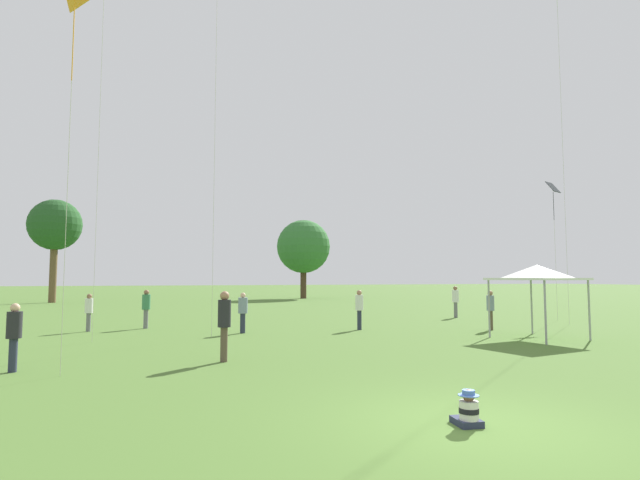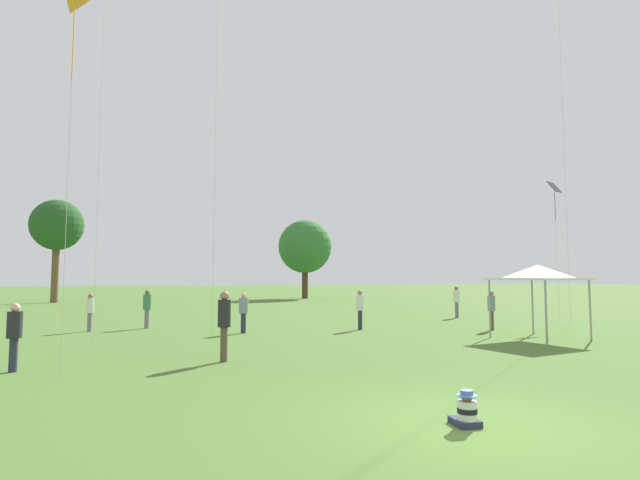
{
  "view_description": "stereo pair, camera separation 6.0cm",
  "coord_description": "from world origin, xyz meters",
  "views": [
    {
      "loc": [
        -4.68,
        -6.49,
        2.2
      ],
      "look_at": [
        -0.04,
        7.07,
        3.3
      ],
      "focal_mm": 28.0,
      "sensor_mm": 36.0,
      "label": 1
    },
    {
      "loc": [
        -4.62,
        -6.51,
        2.2
      ],
      "look_at": [
        -0.04,
        7.07,
        3.3
      ],
      "focal_mm": 28.0,
      "sensor_mm": 36.0,
      "label": 2
    }
  ],
  "objects": [
    {
      "name": "kite_3",
      "position": [
        15.59,
        14.34,
        6.76
      ],
      "size": [
        0.89,
        0.73,
        7.34
      ],
      "rotation": [
        0.0,
        0.0,
        5.86
      ],
      "color": "#1E2328",
      "rests_on": "ground"
    },
    {
      "name": "ground_plane",
      "position": [
        0.0,
        0.0,
        0.0
      ],
      "size": [
        300.0,
        300.0,
        0.0
      ],
      "primitive_type": "plane",
      "color": "#4C702D"
    },
    {
      "name": "person_standing_7",
      "position": [
        -2.77,
        6.93,
        1.12
      ],
      "size": [
        0.39,
        0.39,
        1.85
      ],
      "rotation": [
        0.0,
        0.0,
        4.56
      ],
      "color": "brown",
      "rests_on": "ground"
    },
    {
      "name": "person_standing_6",
      "position": [
        -7.01,
        16.26,
        0.92
      ],
      "size": [
        0.39,
        0.39,
        1.55
      ],
      "rotation": [
        0.0,
        0.0,
        2.89
      ],
      "color": "slate",
      "rests_on": "ground"
    },
    {
      "name": "distant_tree_1",
      "position": [
        -12.89,
        43.86,
        6.94
      ],
      "size": [
        4.6,
        4.6,
        9.33
      ],
      "color": "brown",
      "rests_on": "ground"
    },
    {
      "name": "person_standing_4",
      "position": [
        9.08,
        11.33,
        1.01
      ],
      "size": [
        0.35,
        0.35,
        1.67
      ],
      "rotation": [
        0.0,
        0.0,
        1.46
      ],
      "color": "brown",
      "rests_on": "ground"
    },
    {
      "name": "seated_toddler",
      "position": [
        -0.12,
        -0.01,
        0.23
      ],
      "size": [
        0.4,
        0.48,
        0.54
      ],
      "rotation": [
        0.0,
        0.0,
        -0.12
      ],
      "color": "#282D47",
      "rests_on": "ground"
    },
    {
      "name": "person_standing_3",
      "position": [
        -1.08,
        13.58,
        0.95
      ],
      "size": [
        0.51,
        0.51,
        1.61
      ],
      "rotation": [
        0.0,
        0.0,
        3.66
      ],
      "color": "#282D42",
      "rests_on": "ground"
    },
    {
      "name": "person_standing_0",
      "position": [
        -7.66,
        7.07,
        0.96
      ],
      "size": [
        0.39,
        0.39,
        1.61
      ],
      "rotation": [
        0.0,
        0.0,
        4.91
      ],
      "color": "#282D42",
      "rests_on": "ground"
    },
    {
      "name": "canopy_tent",
      "position": [
        8.75,
        8.23,
        2.39
      ],
      "size": [
        3.08,
        3.08,
        2.68
      ],
      "rotation": [
        0.0,
        0.0,
        0.18
      ],
      "color": "white",
      "rests_on": "ground"
    },
    {
      "name": "person_standing_5",
      "position": [
        11.53,
        17.51,
        1.04
      ],
      "size": [
        0.43,
        0.43,
        1.75
      ],
      "rotation": [
        0.0,
        0.0,
        3.36
      ],
      "color": "slate",
      "rests_on": "ground"
    },
    {
      "name": "person_standing_1",
      "position": [
        -4.77,
        16.84,
        1.0
      ],
      "size": [
        0.41,
        0.41,
        1.69
      ],
      "rotation": [
        0.0,
        0.0,
        1.37
      ],
      "color": "slate",
      "rests_on": "ground"
    },
    {
      "name": "distant_tree_0",
      "position": [
        11.19,
        45.46,
        5.61
      ],
      "size": [
        5.8,
        5.8,
        8.54
      ],
      "color": "#473323",
      "rests_on": "ground"
    },
    {
      "name": "person_standing_2",
      "position": [
        3.86,
        13.27,
        1.01
      ],
      "size": [
        0.45,
        0.45,
        1.69
      ],
      "rotation": [
        0.0,
        0.0,
        0.47
      ],
      "color": "#282D42",
      "rests_on": "ground"
    }
  ]
}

